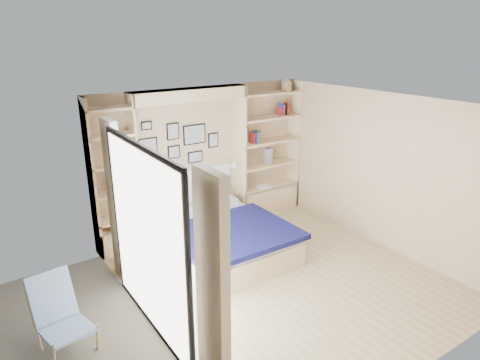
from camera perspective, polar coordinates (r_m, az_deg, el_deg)
ground at (r=6.38m, az=5.42°, el=-12.66°), size 4.50×4.50×0.00m
room_shell at (r=6.86m, az=-4.87°, el=-0.33°), size 4.50×4.50×4.50m
bed at (r=6.85m, az=-2.65°, el=-7.53°), size 1.80×2.26×1.07m
photo_gallery at (r=7.28m, az=-8.16°, el=5.02°), size 1.48×0.02×0.82m
reading_lamps at (r=7.29m, az=-6.13°, el=1.00°), size 1.92×0.12×0.15m
shelf_decor at (r=7.92m, az=2.52°, el=6.96°), size 3.56×0.23×2.03m
deck_chair at (r=5.34m, az=-22.85°, el=-16.19°), size 0.60×0.88×0.83m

